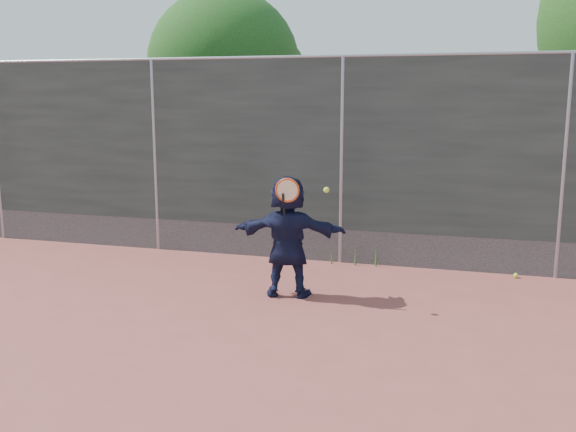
# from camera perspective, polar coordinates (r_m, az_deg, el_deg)

# --- Properties ---
(ground) EXTENTS (80.00, 80.00, 0.00)m
(ground) POSITION_cam_1_polar(r_m,az_deg,el_deg) (6.43, -1.73, -11.77)
(ground) COLOR #9E4C42
(ground) RESTS_ON ground
(player) EXTENTS (1.44, 0.61, 1.51)m
(player) POSITION_cam_1_polar(r_m,az_deg,el_deg) (7.86, -0.00, -1.80)
(player) COLOR #121632
(player) RESTS_ON ground
(ball_ground) EXTENTS (0.07, 0.07, 0.07)m
(ball_ground) POSITION_cam_1_polar(r_m,az_deg,el_deg) (9.32, 19.59, -5.00)
(ball_ground) COLOR #C7F035
(ball_ground) RESTS_ON ground
(fence) EXTENTS (20.00, 0.06, 3.03)m
(fence) POSITION_cam_1_polar(r_m,az_deg,el_deg) (9.38, 4.79, 5.30)
(fence) COLOR #38423D
(fence) RESTS_ON ground
(swing_action) EXTENTS (0.67, 0.18, 0.51)m
(swing_action) POSITION_cam_1_polar(r_m,az_deg,el_deg) (7.54, 0.27, 2.18)
(swing_action) COLOR #CA4213
(swing_action) RESTS_ON ground
(tree_left) EXTENTS (3.15, 3.00, 4.53)m
(tree_left) POSITION_cam_1_polar(r_m,az_deg,el_deg) (13.08, -4.99, 12.77)
(tree_left) COLOR #382314
(tree_left) RESTS_ON ground
(weed_clump) EXTENTS (0.68, 0.07, 0.30)m
(weed_clump) POSITION_cam_1_polar(r_m,az_deg,el_deg) (9.46, 6.27, -3.59)
(weed_clump) COLOR #387226
(weed_clump) RESTS_ON ground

